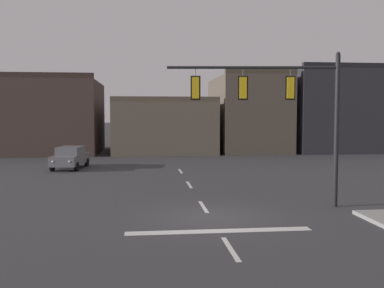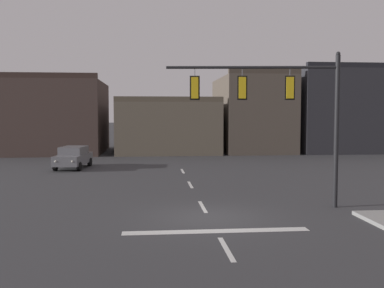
% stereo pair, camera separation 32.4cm
% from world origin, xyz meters
% --- Properties ---
extents(ground_plane, '(400.00, 400.00, 0.00)m').
position_xyz_m(ground_plane, '(0.00, 0.00, 0.00)').
color(ground_plane, '#353538').
extents(stop_bar_paint, '(6.40, 0.50, 0.01)m').
position_xyz_m(stop_bar_paint, '(0.00, -2.00, 0.00)').
color(stop_bar_paint, silver).
rests_on(stop_bar_paint, ground).
extents(lane_centreline, '(0.16, 26.40, 0.01)m').
position_xyz_m(lane_centreline, '(0.00, 2.00, 0.00)').
color(lane_centreline, silver).
rests_on(lane_centreline, ground).
extents(signal_mast_near_side, '(7.30, 0.96, 6.62)m').
position_xyz_m(signal_mast_near_side, '(3.29, 1.66, 4.53)').
color(signal_mast_near_side, black).
rests_on(signal_mast_near_side, ground).
extents(car_lot_nearside, '(2.33, 4.60, 1.61)m').
position_xyz_m(car_lot_nearside, '(-7.91, 16.38, 0.86)').
color(car_lot_nearside, slate).
rests_on(car_lot_nearside, ground).
extents(building_row, '(48.54, 11.80, 9.06)m').
position_xyz_m(building_row, '(4.97, 30.61, 3.60)').
color(building_row, '#473833').
rests_on(building_row, ground).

